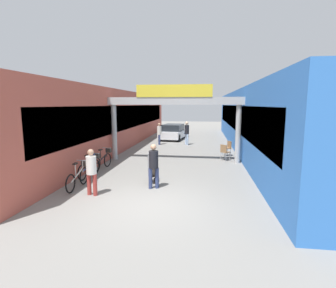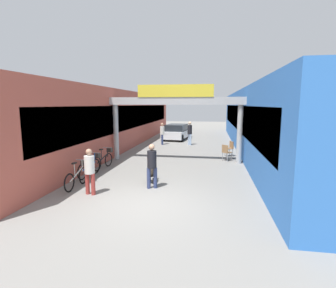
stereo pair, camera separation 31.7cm
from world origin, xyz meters
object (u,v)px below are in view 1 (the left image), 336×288
at_px(cafe_chair_wood_farther, 228,147).
at_px(pedestrian_with_dog, 154,163).
at_px(pedestrian_elderly_walking, 187,131).
at_px(cafe_chair_wood_nearer, 225,151).
at_px(pedestrian_companion, 91,169).
at_px(parked_car_white, 173,132).
at_px(bicycle_blue_second, 90,167).
at_px(bicycle_black_third, 103,160).
at_px(pedestrian_carrying_crate, 159,132).
at_px(dog_on_leash, 153,173).
at_px(bicycle_silver_nearest, 79,176).
at_px(bollard_post_metal, 149,164).

bearing_deg(cafe_chair_wood_farther, pedestrian_with_dog, -115.81).
distance_m(pedestrian_elderly_walking, cafe_chair_wood_nearer, 5.92).
relative_size(pedestrian_companion, parked_car_white, 0.38).
distance_m(bicycle_blue_second, bicycle_black_third, 1.42).
relative_size(pedestrian_carrying_crate, cafe_chair_wood_nearer, 1.87).
height_order(pedestrian_carrying_crate, parked_car_white, pedestrian_carrying_crate).
relative_size(cafe_chair_wood_nearer, cafe_chair_wood_farther, 1.00).
height_order(pedestrian_companion, bicycle_blue_second, pedestrian_companion).
xyz_separation_m(pedestrian_companion, cafe_chair_wood_farther, (5.15, 7.67, -0.36)).
height_order(pedestrian_carrying_crate, cafe_chair_wood_farther, pedestrian_carrying_crate).
height_order(bicycle_blue_second, cafe_chair_wood_nearer, bicycle_blue_second).
bearing_deg(pedestrian_companion, parked_car_white, 86.08).
height_order(dog_on_leash, cafe_chair_wood_nearer, cafe_chair_wood_nearer).
height_order(pedestrian_with_dog, cafe_chair_wood_nearer, pedestrian_with_dog).
bearing_deg(cafe_chair_wood_farther, bicycle_black_third, -146.84).
relative_size(pedestrian_companion, cafe_chair_wood_nearer, 1.79).
bearing_deg(bicycle_silver_nearest, pedestrian_carrying_crate, 83.87).
bearing_deg(parked_car_white, bicycle_silver_nearest, -97.48).
height_order(bicycle_blue_second, cafe_chair_wood_farther, bicycle_blue_second).
bearing_deg(bicycle_blue_second, cafe_chair_wood_nearer, 34.55).
relative_size(bicycle_blue_second, parked_car_white, 0.40).
bearing_deg(pedestrian_companion, dog_on_leash, 46.16).
height_order(bicycle_black_third, parked_car_white, parked_car_white).
distance_m(pedestrian_with_dog, bollard_post_metal, 1.73).
distance_m(pedestrian_with_dog, cafe_chair_wood_farther, 7.40).
xyz_separation_m(pedestrian_elderly_walking, bollard_post_metal, (-1.01, -9.04, -0.51)).
xyz_separation_m(bicycle_black_third, cafe_chair_wood_farther, (6.19, 4.04, 0.10)).
bearing_deg(pedestrian_with_dog, pedestrian_carrying_crate, 98.72).
bearing_deg(pedestrian_carrying_crate, pedestrian_elderly_walking, 4.33).
height_order(pedestrian_companion, pedestrian_elderly_walking, pedestrian_elderly_walking).
relative_size(bicycle_blue_second, bicycle_black_third, 1.00).
height_order(bicycle_silver_nearest, bollard_post_metal, bollard_post_metal).
distance_m(pedestrian_carrying_crate, bicycle_black_third, 7.99).
bearing_deg(bicycle_black_third, bicycle_silver_nearest, -85.94).
height_order(pedestrian_companion, cafe_chair_wood_nearer, pedestrian_companion).
relative_size(pedestrian_companion, bicycle_black_third, 0.95).
xyz_separation_m(pedestrian_carrying_crate, parked_car_white, (0.69, 3.31, -0.31)).
relative_size(pedestrian_elderly_walking, cafe_chair_wood_nearer, 2.00).
relative_size(pedestrian_with_dog, dog_on_leash, 2.00).
bearing_deg(pedestrian_companion, bicycle_black_third, 105.99).
xyz_separation_m(bicycle_blue_second, cafe_chair_wood_nearer, (5.90, 4.07, 0.10)).
bearing_deg(bollard_post_metal, pedestrian_elderly_walking, 83.65).
relative_size(pedestrian_carrying_crate, bicycle_blue_second, 0.99).
xyz_separation_m(cafe_chair_wood_farther, parked_car_white, (-4.13, 7.13, 0.10)).
bearing_deg(bicycle_silver_nearest, bicycle_blue_second, 98.31).
relative_size(pedestrian_elderly_walking, bollard_post_metal, 1.74).
bearing_deg(bicycle_black_third, pedestrian_carrying_crate, 80.16).
xyz_separation_m(cafe_chair_wood_nearer, parked_car_white, (-3.84, 8.52, 0.10)).
distance_m(pedestrian_companion, parked_car_white, 14.83).
height_order(dog_on_leash, bicycle_silver_nearest, bicycle_silver_nearest).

